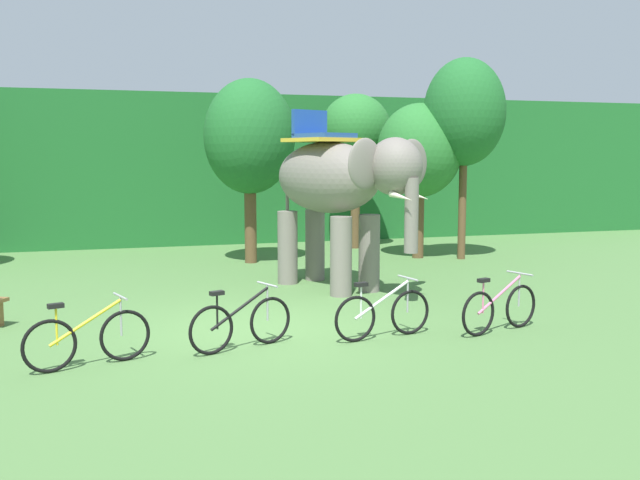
% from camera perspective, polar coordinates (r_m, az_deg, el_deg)
% --- Properties ---
extents(ground_plane, '(80.00, 80.00, 0.00)m').
position_cam_1_polar(ground_plane, '(11.79, -5.00, -7.06)').
color(ground_plane, '#4C753D').
extents(foliage_hedge, '(36.00, 6.00, 4.74)m').
position_cam_1_polar(foliage_hedge, '(25.55, -11.75, 5.60)').
color(foliage_hedge, '#1E6028').
rests_on(foliage_hedge, ground).
extents(tree_far_right, '(2.36, 2.36, 4.78)m').
position_cam_1_polar(tree_far_right, '(18.81, -5.61, 8.11)').
color(tree_far_right, brown).
rests_on(tree_far_right, ground).
extents(tree_far_left, '(2.11, 2.11, 4.64)m').
position_cam_1_polar(tree_far_left, '(21.78, 2.85, 8.62)').
color(tree_far_left, brown).
rests_on(tree_far_left, ground).
extents(tree_center_right, '(2.30, 2.30, 4.22)m').
position_cam_1_polar(tree_center_right, '(19.82, 7.91, 7.00)').
color(tree_center_right, brown).
rests_on(tree_center_right, ground).
extents(tree_center, '(2.18, 2.18, 5.40)m').
position_cam_1_polar(tree_center, '(19.82, 11.40, 9.87)').
color(tree_center, brown).
rests_on(tree_center, ground).
extents(elephant, '(2.88, 4.20, 3.78)m').
position_cam_1_polar(elephant, '(14.91, 1.41, 4.40)').
color(elephant, slate).
rests_on(elephant, ground).
extents(bike_yellow, '(1.65, 0.66, 0.92)m').
position_cam_1_polar(bike_yellow, '(10.11, -17.95, -7.45)').
color(bike_yellow, black).
rests_on(bike_yellow, ground).
extents(bike_black, '(1.62, 0.73, 0.92)m').
position_cam_1_polar(bike_black, '(10.54, -6.26, -6.58)').
color(bike_black, black).
rests_on(bike_black, ground).
extents(bike_white, '(1.69, 0.53, 0.92)m').
position_cam_1_polar(bike_white, '(11.14, 5.02, -5.84)').
color(bike_white, black).
rests_on(bike_white, ground).
extents(bike_pink, '(1.64, 0.68, 0.92)m').
position_cam_1_polar(bike_pink, '(11.84, 14.10, -5.27)').
color(bike_pink, black).
rests_on(bike_pink, ground).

